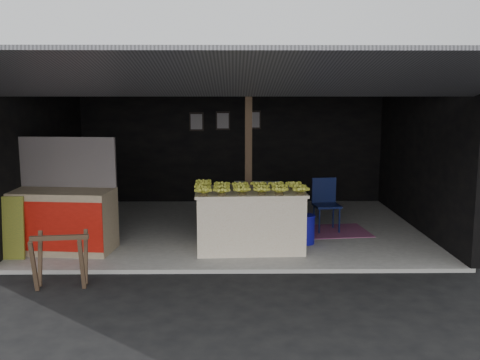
{
  "coord_description": "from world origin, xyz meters",
  "views": [
    {
      "loc": [
        0.04,
        -7.28,
        2.51
      ],
      "look_at": [
        0.15,
        1.56,
        1.1
      ],
      "focal_mm": 40.0,
      "sensor_mm": 36.0,
      "label": 1
    }
  ],
  "objects_px": {
    "white_crate": "(257,209)",
    "plastic_chair": "(325,200)",
    "water_barrel": "(305,230)",
    "banana_table": "(250,219)",
    "sawhorse": "(60,255)",
    "neighbor_stall": "(58,218)"
  },
  "relations": [
    {
      "from": "banana_table",
      "to": "neighbor_stall",
      "type": "relative_size",
      "value": 0.98
    },
    {
      "from": "banana_table",
      "to": "sawhorse",
      "type": "relative_size",
      "value": 2.39
    },
    {
      "from": "banana_table",
      "to": "water_barrel",
      "type": "distance_m",
      "value": 1.01
    },
    {
      "from": "white_crate",
      "to": "neighbor_stall",
      "type": "bearing_deg",
      "value": -159.72
    },
    {
      "from": "white_crate",
      "to": "sawhorse",
      "type": "relative_size",
      "value": 1.23
    },
    {
      "from": "white_crate",
      "to": "sawhorse",
      "type": "xyz_separation_m",
      "value": [
        -2.66,
        -2.51,
        -0.06
      ]
    },
    {
      "from": "banana_table",
      "to": "sawhorse",
      "type": "bearing_deg",
      "value": -149.96
    },
    {
      "from": "neighbor_stall",
      "to": "sawhorse",
      "type": "xyz_separation_m",
      "value": [
        0.52,
        -1.54,
        -0.14
      ]
    },
    {
      "from": "white_crate",
      "to": "water_barrel",
      "type": "distance_m",
      "value": 1.02
    },
    {
      "from": "sawhorse",
      "to": "plastic_chair",
      "type": "distance_m",
      "value": 4.84
    },
    {
      "from": "white_crate",
      "to": "plastic_chair",
      "type": "relative_size",
      "value": 0.95
    },
    {
      "from": "white_crate",
      "to": "plastic_chair",
      "type": "distance_m",
      "value": 1.31
    },
    {
      "from": "water_barrel",
      "to": "plastic_chair",
      "type": "bearing_deg",
      "value": 62.27
    },
    {
      "from": "white_crate",
      "to": "neighbor_stall",
      "type": "height_order",
      "value": "neighbor_stall"
    },
    {
      "from": "white_crate",
      "to": "water_barrel",
      "type": "relative_size",
      "value": 2.0
    },
    {
      "from": "neighbor_stall",
      "to": "sawhorse",
      "type": "relative_size",
      "value": 2.43
    },
    {
      "from": "banana_table",
      "to": "neighbor_stall",
      "type": "bearing_deg",
      "value": 178.76
    },
    {
      "from": "banana_table",
      "to": "sawhorse",
      "type": "height_order",
      "value": "banana_table"
    },
    {
      "from": "banana_table",
      "to": "white_crate",
      "type": "relative_size",
      "value": 1.95
    },
    {
      "from": "sawhorse",
      "to": "water_barrel",
      "type": "distance_m",
      "value": 3.94
    },
    {
      "from": "water_barrel",
      "to": "neighbor_stall",
      "type": "bearing_deg",
      "value": -174.79
    },
    {
      "from": "neighbor_stall",
      "to": "sawhorse",
      "type": "bearing_deg",
      "value": -65.47
    }
  ]
}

